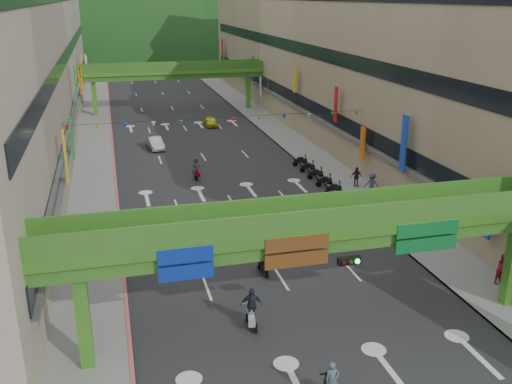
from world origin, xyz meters
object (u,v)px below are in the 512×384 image
(scooter_rider_mid, at_px, (263,257))
(overpass_near, at_px, (343,242))
(car_yellow, at_px, (211,121))
(car_silver, at_px, (155,143))
(pedestrian_red, at_px, (503,272))

(scooter_rider_mid, bearing_deg, overpass_near, -76.70)
(scooter_rider_mid, bearing_deg, car_yellow, 84.12)
(overpass_near, xyz_separation_m, scooter_rider_mid, (-1.79, 7.58, -4.12))
(overpass_near, distance_m, car_yellow, 49.42)
(scooter_rider_mid, xyz_separation_m, car_yellow, (4.28, 41.57, -0.44))
(overpass_near, distance_m, scooter_rider_mid, 8.81)
(overpass_near, bearing_deg, car_silver, 97.98)
(car_silver, distance_m, car_yellow, 12.75)
(overpass_near, height_order, scooter_rider_mid, overpass_near)
(overpass_near, relative_size, car_yellow, 7.43)
(scooter_rider_mid, height_order, car_silver, scooter_rider_mid)
(overpass_near, bearing_deg, scooter_rider_mid, 103.30)
(car_silver, bearing_deg, scooter_rider_mid, -89.72)
(overpass_near, height_order, pedestrian_red, overpass_near)
(overpass_near, xyz_separation_m, pedestrian_red, (11.27, 2.62, -4.30))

